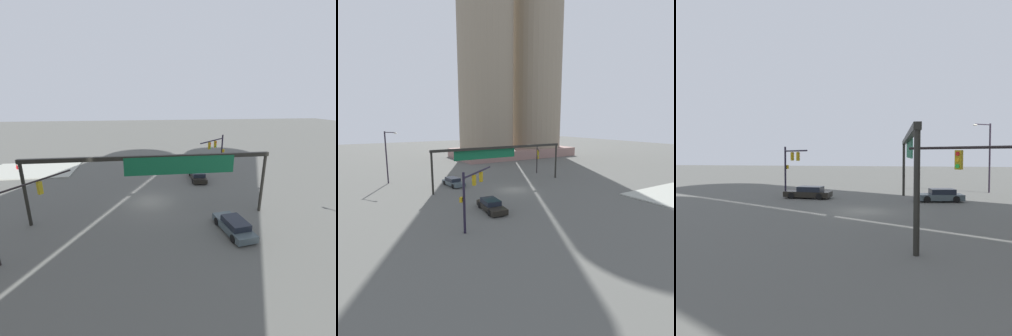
# 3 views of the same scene
# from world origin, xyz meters

# --- Properties ---
(ground_plane) EXTENTS (193.80, 193.80, 0.00)m
(ground_plane) POSITION_xyz_m (0.00, 0.00, 0.00)
(ground_plane) COLOR #545550
(traffic_signal_near_corner) EXTENTS (4.02, 5.35, 5.25)m
(traffic_signal_near_corner) POSITION_xyz_m (9.38, 7.07, 3.59)
(traffic_signal_near_corner) COLOR black
(traffic_signal_near_corner) RESTS_ON ground
(traffic_signal_opposite_side) EXTENTS (4.79, 4.00, 5.35)m
(traffic_signal_opposite_side) POSITION_xyz_m (-10.32, -9.28, 3.68)
(traffic_signal_opposite_side) COLOR black
(traffic_signal_opposite_side) RESTS_ON ground
(streetlamp_curved_arm) EXTENTS (1.62, 2.38, 8.01)m
(streetlamp_curved_arm) POSITION_xyz_m (-14.48, 13.01, 4.68)
(streetlamp_curved_arm) COLOR black
(streetlamp_curved_arm) RESTS_ON ground
(overhead_sign_gantry) EXTENTS (21.26, 0.43, 5.86)m
(overhead_sign_gantry) POSITION_xyz_m (-0.65, 3.44, 4.95)
(overhead_sign_gantry) COLOR black
(overhead_sign_gantry) RESTS_ON ground
(highrise_twin_tower) EXTENTS (31.20, 15.60, 52.46)m
(highrise_twin_tower) POSITION_xyz_m (19.02, 31.16, 25.89)
(highrise_twin_tower) COLOR #8D6A62
(highrise_twin_tower) RESTS_ON ground
(sedan_car_approaching) EXTENTS (2.18, 4.85, 1.21)m
(sedan_car_approaching) POSITION_xyz_m (-6.78, -6.20, 0.58)
(sedan_car_approaching) COLOR black
(sedan_car_approaching) RESTS_ON ground
(sedan_car_waiting_far) EXTENTS (2.29, 4.51, 1.21)m
(sedan_car_waiting_far) POSITION_xyz_m (-6.48, 6.66, 0.57)
(sedan_car_waiting_far) COLOR #424F54
(sedan_car_waiting_far) RESTS_ON ground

